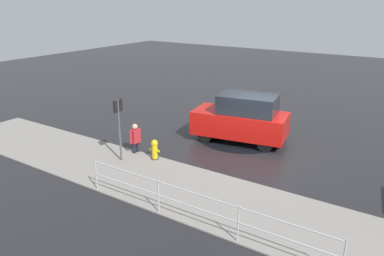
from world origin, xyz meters
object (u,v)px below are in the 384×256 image
at_px(moving_hatchback, 242,118).
at_px(fire_hydrant, 155,150).
at_px(pedestrian, 135,137).
at_px(sign_post, 119,121).

height_order(moving_hatchback, fire_hydrant, moving_hatchback).
bearing_deg(moving_hatchback, pedestrian, 50.03).
relative_size(pedestrian, sign_post, 0.51).
height_order(fire_hydrant, sign_post, sign_post).
xyz_separation_m(pedestrian, sign_post, (-0.04, 0.88, 0.90)).
distance_m(fire_hydrant, pedestrian, 1.05).
relative_size(moving_hatchback, sign_post, 1.72).
xyz_separation_m(fire_hydrant, pedestrian, (1.01, -0.09, 0.28)).
relative_size(fire_hydrant, pedestrian, 0.66).
distance_m(moving_hatchback, pedestrian, 4.51).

